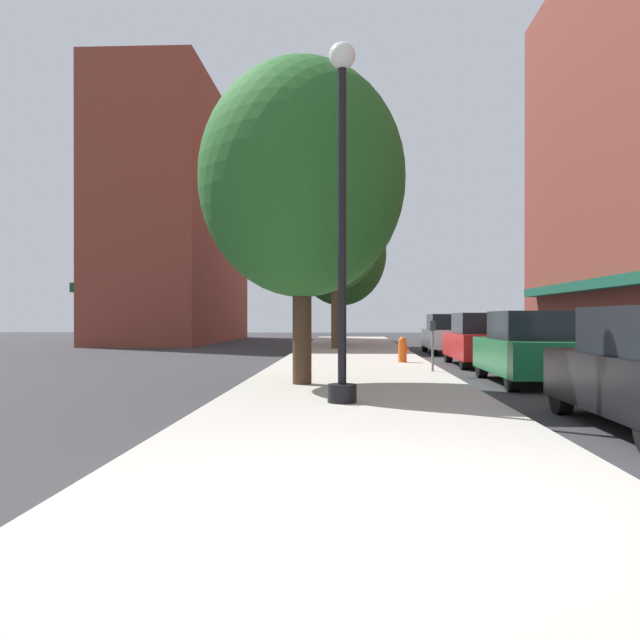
# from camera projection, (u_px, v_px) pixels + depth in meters

# --- Properties ---
(ground_plane) EXTENTS (90.00, 90.00, 0.00)m
(ground_plane) POSITION_uv_depth(u_px,v_px,m) (470.00, 362.00, 22.80)
(ground_plane) COLOR #2D2D30
(sidewalk_slab) EXTENTS (4.80, 50.00, 0.12)m
(sidewalk_slab) POSITION_uv_depth(u_px,v_px,m) (353.00, 358.00, 23.98)
(sidewalk_slab) COLOR #A8A399
(sidewalk_slab) RESTS_ON ground
(building_far_background) EXTENTS (6.80, 18.00, 15.13)m
(building_far_background) POSITION_uv_depth(u_px,v_px,m) (178.00, 223.00, 42.44)
(building_far_background) COLOR brown
(building_far_background) RESTS_ON ground
(lamppost) EXTENTS (0.48, 0.48, 5.90)m
(lamppost) POSITION_uv_depth(u_px,v_px,m) (342.00, 215.00, 10.93)
(lamppost) COLOR black
(lamppost) RESTS_ON sidewalk_slab
(fire_hydrant) EXTENTS (0.33, 0.26, 0.79)m
(fire_hydrant) POSITION_uv_depth(u_px,v_px,m) (403.00, 349.00, 20.87)
(fire_hydrant) COLOR #E05614
(fire_hydrant) RESTS_ON sidewalk_slab
(parking_meter_near) EXTENTS (0.14, 0.09, 1.31)m
(parking_meter_near) POSITION_uv_depth(u_px,v_px,m) (433.00, 339.00, 17.31)
(parking_meter_near) COLOR slate
(parking_meter_near) RESTS_ON sidewalk_slab
(tree_near) EXTENTS (4.33, 4.33, 6.80)m
(tree_near) POSITION_uv_depth(u_px,v_px,m) (302.00, 179.00, 13.99)
(tree_near) COLOR #422D1E
(tree_near) RESTS_ON sidewalk_slab
(tree_mid) EXTENTS (3.99, 3.99, 7.22)m
(tree_mid) POSITION_uv_depth(u_px,v_px,m) (336.00, 240.00, 30.14)
(tree_mid) COLOR #4C3823
(tree_mid) RESTS_ON sidewalk_slab
(tree_far) EXTENTS (4.70, 4.70, 7.42)m
(tree_far) POSITION_uv_depth(u_px,v_px,m) (341.00, 254.00, 34.69)
(tree_far) COLOR #4C3823
(tree_far) RESTS_ON sidewalk_slab
(car_green) EXTENTS (1.80, 4.30, 1.66)m
(car_green) POSITION_uv_depth(u_px,v_px,m) (531.00, 349.00, 15.13)
(car_green) COLOR black
(car_green) RESTS_ON ground
(car_red) EXTENTS (1.80, 4.30, 1.66)m
(car_red) POSITION_uv_depth(u_px,v_px,m) (481.00, 340.00, 20.83)
(car_red) COLOR black
(car_red) RESTS_ON ground
(car_white) EXTENTS (1.80, 4.30, 1.66)m
(car_white) POSITION_uv_depth(u_px,v_px,m) (448.00, 334.00, 27.98)
(car_white) COLOR black
(car_white) RESTS_ON ground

